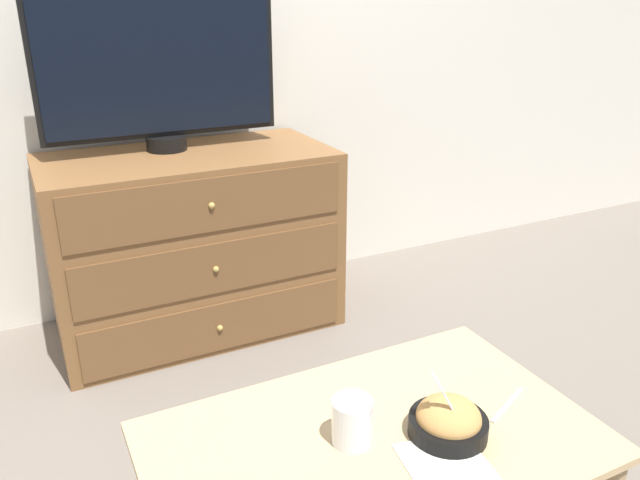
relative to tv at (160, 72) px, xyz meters
name	(u,v)px	position (x,y,z in m)	size (l,w,h in m)	color
ground_plane	(199,291)	(0.14, 0.22, -1.07)	(12.00, 12.00, 0.00)	#70665B
wall_back	(175,8)	(0.14, 0.24, 0.23)	(12.00, 0.05, 2.60)	silver
dresser	(194,243)	(0.05, -0.11, -0.69)	(1.14, 0.60, 0.77)	brown
tv	(160,72)	(0.00, 0.00, 0.00)	(0.94, 0.16, 0.59)	black
coffee_table	(374,458)	(0.05, -1.56, -0.69)	(0.99, 0.61, 0.44)	tan
takeout_bowl	(448,421)	(0.20, -1.62, -0.59)	(0.18, 0.18, 0.17)	black
drink_cup	(352,424)	(0.00, -1.55, -0.58)	(0.09, 0.09, 0.11)	beige
napkin	(444,465)	(0.14, -1.70, -0.63)	(0.20, 0.20, 0.00)	silver
knife	(508,405)	(0.40, -1.61, -0.63)	(0.16, 0.08, 0.01)	silver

